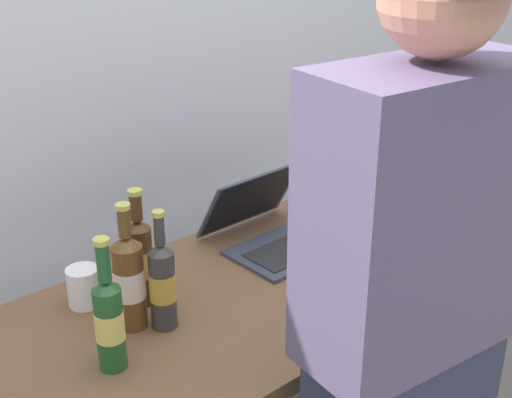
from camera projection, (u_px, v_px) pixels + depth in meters
name	position (u px, v px, depth m)	size (l,w,h in m)	color
desk	(250.00, 311.00, 1.88)	(1.44, 0.70, 0.72)	brown
laptop	(273.00, 228.00, 2.07)	(0.34, 0.35, 0.21)	#383D4C
beer_bottle_dark	(140.00, 259.00, 1.73)	(0.07, 0.07, 0.31)	#472B14
beer_bottle_green	(109.00, 320.00, 1.49)	(0.06, 0.06, 0.32)	#1E5123
beer_bottle_amber	(129.00, 280.00, 1.64)	(0.08, 0.08, 0.32)	brown
beer_bottle_brown	(162.00, 283.00, 1.64)	(0.06, 0.06, 0.31)	#333333
person_figure	(406.00, 349.00, 1.37)	(0.46, 0.32, 1.67)	#2D3347
coffee_mug	(85.00, 286.00, 1.76)	(0.12, 0.08, 0.10)	white
back_wall	(104.00, 30.00, 2.07)	(6.00, 0.10, 2.60)	silver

